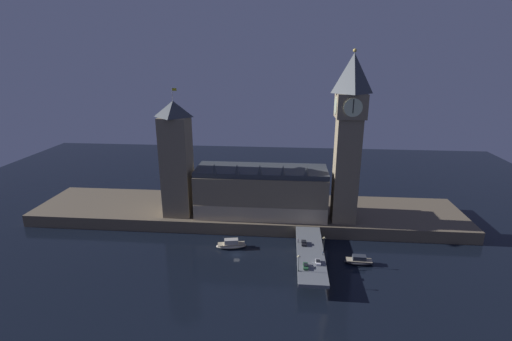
{
  "coord_description": "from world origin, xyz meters",
  "views": [
    {
      "loc": [
        20.69,
        -140.38,
        81.77
      ],
      "look_at": [
        6.69,
        20.0,
        32.15
      ],
      "focal_mm": 26.0,
      "sensor_mm": 36.0,
      "label": 1
    }
  ],
  "objects_px": {
    "boat_downstream": "(359,261)",
    "car_southbound_lead": "(318,262)",
    "car_northbound_trail": "(306,266)",
    "pedestrian_far_rail": "(298,241)",
    "boat_upstream": "(231,245)",
    "car_northbound_lead": "(304,243)",
    "clock_tower": "(349,135)",
    "victoria_tower": "(177,159)",
    "pedestrian_mid_walk": "(323,253)",
    "street_lamp_mid": "(324,243)",
    "street_lamp_near": "(299,261)"
  },
  "relations": [
    {
      "from": "boat_downstream",
      "to": "car_southbound_lead",
      "type": "bearing_deg",
      "value": -148.23
    },
    {
      "from": "car_northbound_trail",
      "to": "pedestrian_far_rail",
      "type": "distance_m",
      "value": 19.47
    },
    {
      "from": "car_northbound_trail",
      "to": "pedestrian_far_rail",
      "type": "height_order",
      "value": "pedestrian_far_rail"
    },
    {
      "from": "boat_upstream",
      "to": "car_northbound_lead",
      "type": "bearing_deg",
      "value": -9.01
    },
    {
      "from": "car_northbound_trail",
      "to": "car_northbound_lead",
      "type": "bearing_deg",
      "value": 90.0
    },
    {
      "from": "clock_tower",
      "to": "victoria_tower",
      "type": "distance_m",
      "value": 81.78
    },
    {
      "from": "pedestrian_mid_walk",
      "to": "boat_downstream",
      "type": "xyz_separation_m",
      "value": [
        15.33,
        4.5,
        -5.49
      ]
    },
    {
      "from": "car_southbound_lead",
      "to": "boat_downstream",
      "type": "relative_size",
      "value": 0.33
    },
    {
      "from": "car_northbound_lead",
      "to": "pedestrian_mid_walk",
      "type": "distance_m",
      "value": 10.94
    },
    {
      "from": "victoria_tower",
      "to": "pedestrian_mid_walk",
      "type": "relative_size",
      "value": 34.79
    },
    {
      "from": "car_southbound_lead",
      "to": "victoria_tower",
      "type": "bearing_deg",
      "value": 147.68
    },
    {
      "from": "car_northbound_trail",
      "to": "boat_upstream",
      "type": "bearing_deg",
      "value": 144.05
    },
    {
      "from": "pedestrian_far_rail",
      "to": "pedestrian_mid_walk",
      "type": "bearing_deg",
      "value": -44.61
    },
    {
      "from": "pedestrian_far_rail",
      "to": "clock_tower",
      "type": "bearing_deg",
      "value": 48.54
    },
    {
      "from": "street_lamp_mid",
      "to": "boat_downstream",
      "type": "distance_m",
      "value": 17.51
    },
    {
      "from": "pedestrian_far_rail",
      "to": "boat_upstream",
      "type": "height_order",
      "value": "pedestrian_far_rail"
    },
    {
      "from": "car_northbound_trail",
      "to": "boat_downstream",
      "type": "xyz_separation_m",
      "value": [
        22.55,
        14.32,
        -5.17
      ]
    },
    {
      "from": "street_lamp_near",
      "to": "street_lamp_mid",
      "type": "xyz_separation_m",
      "value": [
        10.43,
        14.72,
        0.19
      ]
    },
    {
      "from": "clock_tower",
      "to": "boat_upstream",
      "type": "height_order",
      "value": "clock_tower"
    },
    {
      "from": "pedestrian_mid_walk",
      "to": "pedestrian_far_rail",
      "type": "bearing_deg",
      "value": 135.39
    },
    {
      "from": "car_northbound_trail",
      "to": "car_southbound_lead",
      "type": "distance_m",
      "value": 5.86
    },
    {
      "from": "pedestrian_mid_walk",
      "to": "boat_upstream",
      "type": "relative_size",
      "value": 0.13
    },
    {
      "from": "street_lamp_near",
      "to": "street_lamp_mid",
      "type": "distance_m",
      "value": 18.04
    },
    {
      "from": "car_northbound_lead",
      "to": "boat_upstream",
      "type": "xyz_separation_m",
      "value": [
        -31.82,
        5.05,
        -5.09
      ]
    },
    {
      "from": "car_northbound_lead",
      "to": "car_northbound_trail",
      "type": "xyz_separation_m",
      "value": [
        -0.0,
        -18.03,
        -0.06
      ]
    },
    {
      "from": "pedestrian_far_rail",
      "to": "boat_downstream",
      "type": "relative_size",
      "value": 0.15
    },
    {
      "from": "car_northbound_lead",
      "to": "street_lamp_mid",
      "type": "bearing_deg",
      "value": -38.33
    },
    {
      "from": "street_lamp_mid",
      "to": "victoria_tower",
      "type": "bearing_deg",
      "value": 154.31
    },
    {
      "from": "clock_tower",
      "to": "pedestrian_mid_walk",
      "type": "distance_m",
      "value": 54.78
    },
    {
      "from": "pedestrian_far_rail",
      "to": "boat_upstream",
      "type": "distance_m",
      "value": 30.14
    },
    {
      "from": "pedestrian_far_rail",
      "to": "boat_upstream",
      "type": "bearing_deg",
      "value": 172.72
    },
    {
      "from": "pedestrian_mid_walk",
      "to": "street_lamp_near",
      "type": "bearing_deg",
      "value": -128.68
    },
    {
      "from": "pedestrian_far_rail",
      "to": "boat_downstream",
      "type": "distance_m",
      "value": 26.05
    },
    {
      "from": "car_northbound_trail",
      "to": "pedestrian_mid_walk",
      "type": "height_order",
      "value": "pedestrian_mid_walk"
    },
    {
      "from": "car_northbound_trail",
      "to": "street_lamp_near",
      "type": "relative_size",
      "value": 0.69
    },
    {
      "from": "boat_downstream",
      "to": "car_northbound_lead",
      "type": "bearing_deg",
      "value": 170.64
    },
    {
      "from": "victoria_tower",
      "to": "street_lamp_near",
      "type": "height_order",
      "value": "victoria_tower"
    },
    {
      "from": "victoria_tower",
      "to": "street_lamp_near",
      "type": "distance_m",
      "value": 79.33
    },
    {
      "from": "pedestrian_mid_walk",
      "to": "car_southbound_lead",
      "type": "bearing_deg",
      "value": -110.38
    },
    {
      "from": "boat_upstream",
      "to": "pedestrian_far_rail",
      "type": "bearing_deg",
      "value": -7.28
    },
    {
      "from": "car_northbound_trail",
      "to": "pedestrian_mid_walk",
      "type": "relative_size",
      "value": 2.54
    },
    {
      "from": "car_southbound_lead",
      "to": "boat_downstream",
      "type": "height_order",
      "value": "car_southbound_lead"
    },
    {
      "from": "victoria_tower",
      "to": "car_southbound_lead",
      "type": "height_order",
      "value": "victoria_tower"
    },
    {
      "from": "car_northbound_trail",
      "to": "street_lamp_mid",
      "type": "relative_size",
      "value": 0.66
    },
    {
      "from": "victoria_tower",
      "to": "street_lamp_near",
      "type": "bearing_deg",
      "value": -39.31
    },
    {
      "from": "car_northbound_lead",
      "to": "boat_upstream",
      "type": "relative_size",
      "value": 0.32
    },
    {
      "from": "boat_upstream",
      "to": "boat_downstream",
      "type": "bearing_deg",
      "value": -9.15
    },
    {
      "from": "victoria_tower",
      "to": "street_lamp_mid",
      "type": "xyz_separation_m",
      "value": [
        68.88,
        -33.13,
        -24.07
      ]
    },
    {
      "from": "car_northbound_lead",
      "to": "pedestrian_mid_walk",
      "type": "bearing_deg",
      "value": -48.67
    },
    {
      "from": "pedestrian_mid_walk",
      "to": "street_lamp_near",
      "type": "height_order",
      "value": "street_lamp_near"
    }
  ]
}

